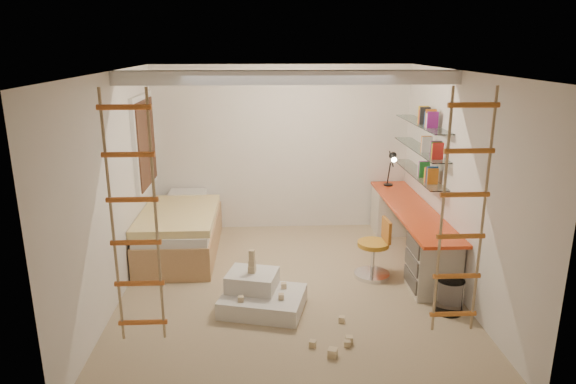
{
  "coord_description": "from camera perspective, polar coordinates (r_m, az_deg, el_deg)",
  "views": [
    {
      "loc": [
        -0.32,
        -5.71,
        2.89
      ],
      "look_at": [
        0.0,
        0.3,
        1.15
      ],
      "focal_mm": 32.0,
      "sensor_mm": 36.0,
      "label": 1
    }
  ],
  "objects": [
    {
      "name": "floor",
      "position": [
        6.41,
        0.14,
        -10.68
      ],
      "size": [
        4.5,
        4.5,
        0.0
      ],
      "primitive_type": "plane",
      "color": "tan",
      "rests_on": "ground"
    },
    {
      "name": "ceiling_beam",
      "position": [
        6.03,
        0.0,
        12.6
      ],
      "size": [
        4.0,
        0.18,
        0.16
      ],
      "primitive_type": "cube",
      "color": "white",
      "rests_on": "ceiling"
    },
    {
      "name": "window_frame",
      "position": [
        7.52,
        -15.73,
        5.25
      ],
      "size": [
        0.06,
        1.15,
        1.35
      ],
      "primitive_type": "cube",
      "color": "white",
      "rests_on": "wall_left"
    },
    {
      "name": "window_blind",
      "position": [
        7.51,
        -15.43,
        5.26
      ],
      "size": [
        0.02,
        1.0,
        1.2
      ],
      "primitive_type": "cube",
      "color": "#4C2D1E",
      "rests_on": "window_frame"
    },
    {
      "name": "rope_ladder_left",
      "position": [
        4.32,
        -16.72,
        -3.14
      ],
      "size": [
        0.41,
        0.04,
        2.13
      ],
      "primitive_type": null,
      "color": "orange",
      "rests_on": "ceiling"
    },
    {
      "name": "rope_ladder_right",
      "position": [
        4.51,
        18.84,
        -2.51
      ],
      "size": [
        0.41,
        0.04,
        2.13
      ],
      "primitive_type": null,
      "color": "orange",
      "rests_on": "ceiling"
    },
    {
      "name": "waste_bin",
      "position": [
        6.09,
        17.5,
        -10.97
      ],
      "size": [
        0.31,
        0.31,
        0.39
      ],
      "primitive_type": "cylinder",
      "color": "white",
      "rests_on": "floor"
    },
    {
      "name": "desk",
      "position": [
        7.32,
        13.35,
        -4.2
      ],
      "size": [
        0.56,
        2.8,
        0.75
      ],
      "color": "#DD441A",
      "rests_on": "floor"
    },
    {
      "name": "shelves",
      "position": [
        7.32,
        14.49,
        4.65
      ],
      "size": [
        0.25,
        1.8,
        0.71
      ],
      "color": "white",
      "rests_on": "wall_right"
    },
    {
      "name": "bed",
      "position": [
        7.49,
        -11.8,
        -4.24
      ],
      "size": [
        1.02,
        2.0,
        0.69
      ],
      "color": "#AD7F51",
      "rests_on": "floor"
    },
    {
      "name": "task_lamp",
      "position": [
        7.98,
        11.49,
        3.11
      ],
      "size": [
        0.14,
        0.36,
        0.57
      ],
      "color": "black",
      "rests_on": "desk"
    },
    {
      "name": "swivel_chair",
      "position": [
        6.7,
        9.59,
        -7.01
      ],
      "size": [
        0.49,
        0.49,
        0.77
      ],
      "color": "#C48A25",
      "rests_on": "floor"
    },
    {
      "name": "play_platform",
      "position": [
        5.93,
        -3.13,
        -11.38
      ],
      "size": [
        1.04,
        0.9,
        0.4
      ],
      "color": "silver",
      "rests_on": "floor"
    },
    {
      "name": "toy_blocks",
      "position": [
        5.6,
        0.46,
        -12.34
      ],
      "size": [
        1.16,
        1.17,
        0.67
      ],
      "color": "#CCB284",
      "rests_on": "floor"
    },
    {
      "name": "books",
      "position": [
        7.3,
        14.54,
        5.44
      ],
      "size": [
        0.14,
        0.58,
        0.92
      ],
      "color": "orange",
      "rests_on": "shelves"
    }
  ]
}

